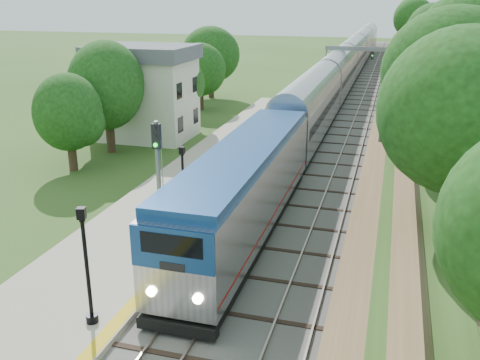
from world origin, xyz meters
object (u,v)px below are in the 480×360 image
(station_building, at_px, (145,91))
(train, at_px, (345,68))
(signal_farside, at_px, (381,121))
(lamppost_far, at_px, (183,189))
(lamppost_mid, at_px, (88,273))
(signal_gantry, at_px, (359,58))
(signal_platform, at_px, (159,176))

(station_building, relative_size, train, 0.07)
(signal_farside, bearing_deg, lamppost_far, -128.56)
(train, bearing_deg, station_building, -111.85)
(train, xyz_separation_m, lamppost_mid, (-3.23, -62.21, 0.08))
(station_building, distance_m, lamppost_far, 20.53)
(signal_gantry, height_order, signal_farside, signal_farside)
(signal_gantry, relative_size, lamppost_far, 2.01)
(signal_gantry, xyz_separation_m, signal_farside, (3.73, -30.41, -0.90))
(lamppost_mid, height_order, signal_farside, signal_farside)
(signal_gantry, relative_size, signal_farside, 1.35)
(lamppost_mid, bearing_deg, signal_platform, 86.64)
(station_building, xyz_separation_m, signal_farside, (20.20, -5.41, -0.17))
(signal_platform, bearing_deg, signal_farside, 60.70)
(station_building, bearing_deg, signal_platform, -62.84)
(lamppost_mid, bearing_deg, lamppost_far, 91.21)
(lamppost_mid, bearing_deg, signal_gantry, 83.78)
(lamppost_mid, height_order, signal_platform, signal_platform)
(train, distance_m, signal_platform, 56.65)
(train, distance_m, lamppost_mid, 62.30)
(lamppost_far, bearing_deg, station_building, 121.09)
(signal_gantry, height_order, signal_platform, signal_platform)
(train, bearing_deg, signal_gantry, -76.01)
(station_building, height_order, signal_gantry, station_building)
(station_building, xyz_separation_m, train, (14.00, 34.91, -1.73))
(lamppost_far, bearing_deg, signal_gantry, 82.08)
(lamppost_mid, xyz_separation_m, signal_farside, (9.43, 21.89, 1.48))
(station_building, bearing_deg, lamppost_mid, -68.48)
(signal_gantry, height_order, train, signal_gantry)
(lamppost_far, height_order, signal_farside, signal_farside)
(lamppost_mid, distance_m, signal_platform, 5.99)
(train, distance_m, lamppost_far, 52.53)
(station_building, height_order, signal_farside, station_building)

